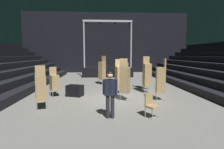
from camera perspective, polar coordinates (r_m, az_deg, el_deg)
The scene contains 15 objects.
ground_plane at distance 10.03m, azimuth 0.67°, elevation -7.92°, with size 22.00×30.00×0.10m, color slate.
arena_end_wall at distance 24.76m, azimuth -1.83°, elevation 9.99°, with size 22.00×0.30×8.00m, color black.
stage_riser at distance 20.46m, azimuth -1.46°, elevation 1.31°, with size 5.45×3.00×5.98m.
man_with_tie at distance 6.81m, azimuth -0.61°, elevation -5.55°, with size 0.57×0.29×1.79m.
chair_stack_front_left at distance 12.71m, azimuth 10.78°, elevation 0.50°, with size 0.46×0.46×2.31m.
chair_stack_front_right at distance 10.86m, azimuth -17.77°, elevation -2.23°, with size 0.61×0.61×1.71m.
chair_stack_mid_left at distance 9.86m, azimuth 15.15°, elevation -1.52°, with size 0.49×0.49×2.22m.
chair_stack_mid_right at distance 11.61m, azimuth 11.03°, elevation -0.05°, with size 0.48×0.48×2.31m.
chair_stack_mid_centre at distance 11.24m, azimuth 2.33°, elevation -0.57°, with size 0.55×0.55×2.14m.
chair_stack_rear_left at distance 8.45m, azimuth -21.65°, elevation -3.88°, with size 0.57×0.57×1.96m.
chair_stack_rear_right at distance 12.75m, azimuth 4.39°, elevation -0.33°, with size 0.55×0.55×1.88m.
chair_stack_rear_centre at distance 9.49m, azimuth 4.09°, elevation -1.60°, with size 0.60×0.60×2.22m.
chair_stack_aisle_left at distance 14.63m, azimuth -3.14°, elevation 1.35°, with size 0.62×0.62×2.31m.
equipment_road_case at distance 10.78m, azimuth -11.66°, elevation -5.01°, with size 0.90×0.60×0.64m, color black.
loose_chair_near_man at distance 7.18m, azimuth 12.27°, elevation -9.03°, with size 0.61×0.61×0.95m.
Camera 1 is at (-0.70, -9.69, 2.42)m, focal length 28.89 mm.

